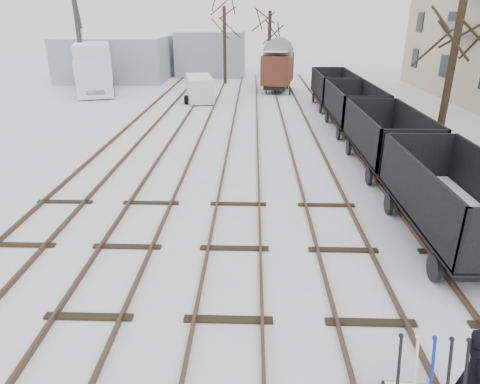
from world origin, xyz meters
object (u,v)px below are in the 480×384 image
at_px(box_van_wagon, 278,68).
at_px(crane, 83,63).
at_px(worker, 474,372).
at_px(lorry, 94,68).
at_px(freight_wagon_a, 451,213).
at_px(panel_van, 200,88).

height_order(box_van_wagon, crane, crane).
distance_m(worker, lorry, 34.97).
relative_size(freight_wagon_a, lorry, 0.67).
xyz_separation_m(freight_wagon_a, lorry, (-18.69, 25.05, 1.05)).
relative_size(box_van_wagon, crane, 0.58).
distance_m(freight_wagon_a, lorry, 31.27).
height_order(worker, freight_wagon_a, freight_wagon_a).
bearing_deg(freight_wagon_a, lorry, 126.73).
bearing_deg(box_van_wagon, crane, -172.28).
height_order(box_van_wagon, lorry, lorry).
bearing_deg(worker, lorry, 36.32).
xyz_separation_m(freight_wagon_a, crane, (-20.23, 26.98, 1.22)).
height_order(box_van_wagon, panel_van, box_van_wagon).
height_order(freight_wagon_a, crane, crane).
bearing_deg(panel_van, box_van_wagon, 25.60).
height_order(freight_wagon_a, lorry, lorry).
bearing_deg(worker, crane, 36.98).
xyz_separation_m(box_van_wagon, lorry, (-15.16, -0.70, 0.02)).
height_order(panel_van, crane, crane).
relative_size(box_van_wagon, lorry, 0.54).
height_order(lorry, panel_van, lorry).
bearing_deg(lorry, box_van_wagon, -15.83).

